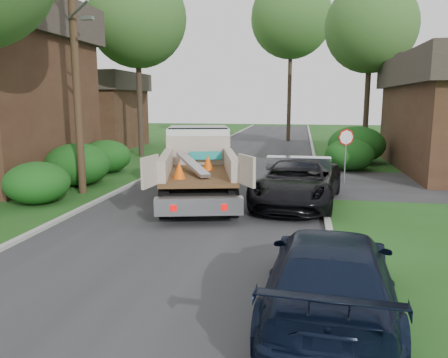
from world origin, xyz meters
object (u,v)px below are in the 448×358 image
at_px(utility_pole, 76,62).
at_px(tree_right_far, 371,27).
at_px(black_pickup, 298,182).
at_px(navy_suv, 330,273).
at_px(tree_center_far, 291,18).
at_px(flatbed_truck, 198,159).
at_px(house_left_far, 92,109).
at_px(tree_left_far, 137,18).
at_px(tree_left_back, 6,9).
at_px(stop_sign, 346,144).

bearing_deg(utility_pole, tree_right_far, 49.16).
relative_size(black_pickup, navy_suv, 1.13).
distance_m(tree_center_far, flatbed_truck, 26.58).
bearing_deg(flatbed_truck, tree_center_far, 70.18).
distance_m(house_left_far, tree_left_far, 9.81).
xyz_separation_m(tree_right_far, tree_left_back, (-21.50, -7.00, 0.50)).
bearing_deg(black_pickup, navy_suv, -77.55).
bearing_deg(tree_center_far, tree_right_far, -61.19).
distance_m(tree_left_far, tree_right_far, 15.31).
relative_size(tree_left_back, navy_suv, 2.30).
xyz_separation_m(stop_sign, black_pickup, (-2.04, -4.41, -0.96)).
bearing_deg(stop_sign, tree_right_far, 78.19).
xyz_separation_m(stop_sign, tree_right_far, (2.30, 11.00, 6.70)).
bearing_deg(tree_left_back, navy_suv, -43.35).
xyz_separation_m(tree_right_far, navy_suv, (-3.70, -23.80, -7.72)).
height_order(tree_left_back, black_pickup, tree_left_back).
bearing_deg(flatbed_truck, tree_left_back, 136.51).
relative_size(tree_right_far, navy_suv, 2.20).
bearing_deg(tree_center_far, black_pickup, -87.39).
bearing_deg(tree_right_far, stop_sign, -101.81).
xyz_separation_m(house_left_far, black_pickup, (16.66, -17.41, -2.23)).
bearing_deg(tree_left_far, black_pickup, -49.35).
bearing_deg(tree_center_far, tree_left_back, -133.26).
relative_size(house_left_far, tree_center_far, 0.52).
distance_m(house_left_far, tree_center_far, 19.16).
distance_m(utility_pole, tree_left_far, 12.77).
height_order(tree_left_far, tree_right_far, tree_left_far).
xyz_separation_m(tree_left_far, navy_suv, (11.30, -20.80, -8.22)).
bearing_deg(tree_left_back, utility_pole, -43.26).
relative_size(tree_left_far, black_pickup, 2.07).
relative_size(stop_sign, tree_right_far, 0.22).
relative_size(house_left_far, navy_suv, 1.45).
relative_size(stop_sign, black_pickup, 0.42).
distance_m(utility_pole, black_pickup, 9.68).
height_order(utility_pole, tree_left_far, tree_left_far).
distance_m(utility_pole, tree_center_far, 26.75).
bearing_deg(navy_suv, house_left_far, -51.93).
bearing_deg(tree_right_far, house_left_far, 174.56).
bearing_deg(stop_sign, tree_center_far, 98.66).
bearing_deg(stop_sign, flatbed_truck, -148.28).
bearing_deg(stop_sign, navy_suv, -96.24).
xyz_separation_m(utility_pole, tree_right_far, (12.98, 15.02, 3.31)).
relative_size(utility_pole, tree_left_back, 0.83).
distance_m(tree_center_far, black_pickup, 27.39).
bearing_deg(black_pickup, tree_center_far, 100.67).
height_order(house_left_far, tree_center_far, tree_center_far).
height_order(stop_sign, utility_pole, utility_pole).
bearing_deg(flatbed_truck, stop_sign, 18.19).
xyz_separation_m(tree_right_far, flatbed_truck, (-8.22, -14.66, -7.03)).
bearing_deg(house_left_far, navy_suv, -56.16).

